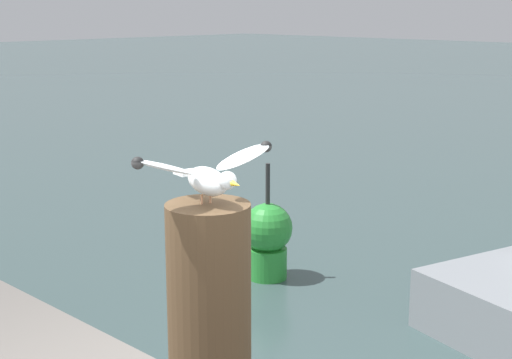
% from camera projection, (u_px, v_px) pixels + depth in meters
% --- Properties ---
extents(mooring_post, '(0.31, 0.31, 1.11)m').
position_uv_depth(mooring_post, '(210.00, 347.00, 2.85)').
color(mooring_post, '#4C3823').
rests_on(mooring_post, harbor_quay).
extents(seagull, '(0.39, 0.57, 0.20)m').
position_uv_depth(seagull, '(208.00, 174.00, 2.70)').
color(seagull, tan).
rests_on(seagull, mooring_post).
extents(channel_buoy, '(0.56, 0.56, 1.33)m').
position_uv_depth(channel_buoy, '(268.00, 237.00, 8.49)').
color(channel_buoy, green).
rests_on(channel_buoy, ground_plane).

